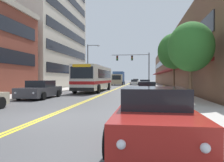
# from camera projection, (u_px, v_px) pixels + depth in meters

# --- Properties ---
(ground_plane) EXTENTS (240.00, 240.00, 0.00)m
(ground_plane) POSITION_uv_depth(u_px,v_px,m) (123.00, 86.00, 45.62)
(ground_plane) COLOR #4C4C4F
(sidewalk_left) EXTENTS (2.87, 106.00, 0.12)m
(sidewalk_left) POSITION_uv_depth(u_px,v_px,m) (91.00, 86.00, 46.59)
(sidewalk_left) COLOR #B2ADA5
(sidewalk_left) RESTS_ON ground_plane
(sidewalk_right) EXTENTS (2.87, 106.00, 0.12)m
(sidewalk_right) POSITION_uv_depth(u_px,v_px,m) (157.00, 86.00, 44.66)
(sidewalk_right) COLOR #B2ADA5
(sidewalk_right) RESTS_ON ground_plane
(centre_line) EXTENTS (0.34, 106.00, 0.01)m
(centre_line) POSITION_uv_depth(u_px,v_px,m) (123.00, 86.00, 45.62)
(centre_line) COLOR yellow
(centre_line) RESTS_ON ground_plane
(office_tower_left) EXTENTS (12.08, 20.99, 28.11)m
(office_tower_left) POSITION_uv_depth(u_px,v_px,m) (38.00, 9.00, 39.08)
(office_tower_left) COLOR beige
(office_tower_left) RESTS_ON ground_plane
(storefront_row_right) EXTENTS (9.10, 68.00, 8.71)m
(storefront_row_right) POSITION_uv_depth(u_px,v_px,m) (186.00, 65.00, 43.82)
(storefront_row_right) COLOR brown
(storefront_row_right) RESTS_ON ground_plane
(city_bus) EXTENTS (2.92, 11.68, 3.06)m
(city_bus) POSITION_uv_depth(u_px,v_px,m) (95.00, 77.00, 27.37)
(city_bus) COLOR silver
(city_bus) RESTS_ON ground_plane
(car_navy_parked_left_mid) EXTENTS (2.02, 4.45, 1.23)m
(car_navy_parked_left_mid) POSITION_uv_depth(u_px,v_px,m) (97.00, 84.00, 40.44)
(car_navy_parked_left_mid) COLOR #19234C
(car_navy_parked_left_mid) RESTS_ON ground_plane
(car_dark_grey_parked_left_far) EXTENTS (2.20, 4.85, 1.45)m
(car_dark_grey_parked_left_far) POSITION_uv_depth(u_px,v_px,m) (40.00, 90.00, 17.80)
(car_dark_grey_parked_left_far) COLOR #38383D
(car_dark_grey_parked_left_far) RESTS_ON ground_plane
(car_red_parked_right_foreground) EXTENTS (2.10, 4.44, 1.39)m
(car_red_parked_right_foreground) POSITION_uv_depth(u_px,v_px,m) (154.00, 117.00, 5.59)
(car_red_parked_right_foreground) COLOR maroon
(car_red_parked_right_foreground) RESTS_ON ground_plane
(car_charcoal_parked_right_mid) EXTENTS (2.04, 4.87, 1.31)m
(car_charcoal_parked_right_mid) POSITION_uv_depth(u_px,v_px,m) (147.00, 89.00, 20.35)
(car_charcoal_parked_right_mid) COLOR #232328
(car_charcoal_parked_right_mid) RESTS_ON ground_plane
(car_slate_blue_parked_right_far) EXTENTS (2.07, 4.27, 1.38)m
(car_slate_blue_parked_right_far) POSITION_uv_depth(u_px,v_px,m) (145.00, 84.00, 36.82)
(car_slate_blue_parked_right_far) COLOR #475675
(car_slate_blue_parked_right_far) RESTS_ON ground_plane
(car_silver_parked_right_end) EXTENTS (2.18, 4.53, 1.31)m
(car_silver_parked_right_end) POSITION_uv_depth(u_px,v_px,m) (144.00, 83.00, 50.18)
(car_silver_parked_right_end) COLOR #B7B7BC
(car_silver_parked_right_end) RESTS_ON ground_plane
(car_beige_moving_lead) EXTENTS (2.00, 4.72, 1.43)m
(car_beige_moving_lead) POSITION_uv_depth(u_px,v_px,m) (136.00, 81.00, 64.37)
(car_beige_moving_lead) COLOR #BCAD89
(car_beige_moving_lead) RESTS_ON ground_plane
(car_white_moving_second) EXTENTS (2.06, 4.83, 1.32)m
(car_white_moving_second) POSITION_uv_depth(u_px,v_px,m) (134.00, 82.00, 53.09)
(car_white_moving_second) COLOR white
(car_white_moving_second) RESTS_ON ground_plane
(box_truck) EXTENTS (2.67, 7.16, 3.22)m
(box_truck) POSITION_uv_depth(u_px,v_px,m) (118.00, 78.00, 52.47)
(box_truck) COLOR #BCAD89
(box_truck) RESTS_ON ground_plane
(traffic_signal_mast) EXTENTS (7.12, 0.38, 6.39)m
(traffic_signal_mast) POSITION_uv_depth(u_px,v_px,m) (136.00, 62.00, 41.00)
(traffic_signal_mast) COLOR #47474C
(traffic_signal_mast) RESTS_ON ground_plane
(street_lamp_left_far) EXTENTS (2.25, 0.28, 7.40)m
(street_lamp_left_far) POSITION_uv_depth(u_px,v_px,m) (90.00, 62.00, 37.31)
(street_lamp_left_far) COLOR #47474C
(street_lamp_left_far) RESTS_ON ground_plane
(street_tree_right_near) EXTENTS (2.74, 2.74, 4.92)m
(street_tree_right_near) POSITION_uv_depth(u_px,v_px,m) (191.00, 47.00, 13.24)
(street_tree_right_near) COLOR brown
(street_tree_right_near) RESTS_ON sidewalk_right
(street_tree_right_mid) EXTENTS (3.30, 3.30, 6.07)m
(street_tree_right_mid) POSITION_uv_depth(u_px,v_px,m) (174.00, 51.00, 22.15)
(street_tree_right_mid) COLOR brown
(street_tree_right_mid) RESTS_ON sidewalk_right
(fire_hydrant) EXTENTS (0.30, 0.22, 0.81)m
(fire_hydrant) POSITION_uv_depth(u_px,v_px,m) (164.00, 90.00, 20.16)
(fire_hydrant) COLOR yellow
(fire_hydrant) RESTS_ON sidewalk_right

